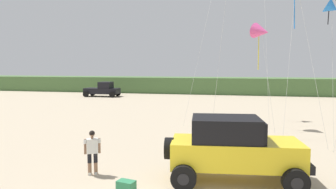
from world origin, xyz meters
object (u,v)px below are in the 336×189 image
Objects in this scene: person_watching at (92,150)px; distant_pickup at (103,90)px; kite_purple_stunt at (261,32)px; cooler_box at (126,187)px; jeep at (234,148)px; kite_blue_swept at (332,8)px.

distant_pickup is at bearing 113.91° from person_watching.
distant_pickup is 0.68× the size of kite_purple_stunt.
distant_pickup is at bearing 128.33° from cooler_box.
jeep is 1.07× the size of distant_pickup.
jeep is at bearing 5.46° from person_watching.
cooler_box is at bearing -151.58° from jeep.
kite_purple_stunt reaches higher than cooler_box.
distant_pickup is at bearing 137.80° from kite_blue_swept.
kite_purple_stunt is (1.46, 10.59, 5.08)m from jeep.
distant_pickup reaches higher than person_watching.
kite_blue_swept reaches higher than distant_pickup.
jeep is at bearing 40.91° from cooler_box.
jeep is at bearing -97.83° from kite_purple_stunt.
person_watching is (-5.10, -0.49, -0.26)m from jeep.
cooler_box is (1.80, -1.30, -0.75)m from person_watching.
distant_pickup is at bearing 137.52° from kite_purple_stunt.
kite_purple_stunt is (4.75, 12.38, 6.09)m from cooler_box.
person_watching is at bearing -66.09° from distant_pickup.
person_watching is 0.24× the size of kite_purple_stunt.
kite_purple_stunt is at bearing 139.44° from kite_blue_swept.
kite_blue_swept reaches higher than person_watching.
kite_purple_stunt reaches higher than distant_pickup.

